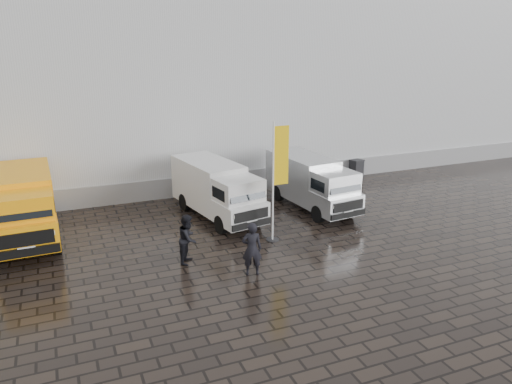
# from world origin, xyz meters

# --- Properties ---
(ground) EXTENTS (120.00, 120.00, 0.00)m
(ground) POSITION_xyz_m (0.00, 0.00, 0.00)
(ground) COLOR black
(ground) RESTS_ON ground
(exhibition_hall) EXTENTS (44.00, 16.00, 12.00)m
(exhibition_hall) POSITION_xyz_m (2.00, 16.00, 6.00)
(exhibition_hall) COLOR silver
(exhibition_hall) RESTS_ON ground
(hall_plinth) EXTENTS (44.00, 0.15, 1.00)m
(hall_plinth) POSITION_xyz_m (2.00, 7.95, 0.50)
(hall_plinth) COLOR gray
(hall_plinth) RESTS_ON ground
(van_yellow) EXTENTS (2.39, 5.79, 2.64)m
(van_yellow) POSITION_xyz_m (-8.80, 4.80, 1.32)
(van_yellow) COLOR #FF9D0D
(van_yellow) RESTS_ON ground
(van_white) EXTENTS (2.87, 5.80, 2.40)m
(van_white) POSITION_xyz_m (-1.04, 4.41, 1.20)
(van_white) COLOR silver
(van_white) RESTS_ON ground
(van_silver) EXTENTS (2.38, 5.60, 2.35)m
(van_silver) POSITION_xyz_m (3.39, 3.95, 1.18)
(van_silver) COLOR #B5B7BA
(van_silver) RESTS_ON ground
(flagpole) EXTENTS (0.88, 0.50, 4.73)m
(flagpole) POSITION_xyz_m (0.33, 1.09, 2.62)
(flagpole) COLOR black
(flagpole) RESTS_ON ground
(wheelie_bin) EXTENTS (0.72, 0.72, 1.05)m
(wheelie_bin) POSITION_xyz_m (8.21, 7.52, 0.53)
(wheelie_bin) COLOR black
(wheelie_bin) RESTS_ON ground
(person_front) EXTENTS (0.78, 0.63, 1.87)m
(person_front) POSITION_xyz_m (-1.69, -1.34, 0.93)
(person_front) COLOR black
(person_front) RESTS_ON ground
(person_tent) EXTENTS (1.03, 1.09, 1.79)m
(person_tent) POSITION_xyz_m (-3.42, 0.41, 0.89)
(person_tent) COLOR black
(person_tent) RESTS_ON ground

